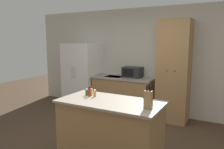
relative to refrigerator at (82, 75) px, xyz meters
name	(u,v)px	position (x,y,z in m)	size (l,w,h in m)	color
wall_back	(156,61)	(1.96, 0.39, 0.44)	(7.20, 0.06, 2.60)	beige
refrigerator	(82,75)	(0.00, 0.00, 0.00)	(0.88, 0.75, 1.73)	white
back_counter	(123,95)	(1.23, 0.06, -0.41)	(1.52, 0.64, 0.90)	#9E7547
pantry_cabinet	(174,71)	(2.46, 0.07, 0.27)	(0.67, 0.60, 2.26)	#9E7547
kitchen_island	(110,131)	(2.05, -2.10, -0.39)	(1.52, 0.78, 0.94)	#9E7547
microwave	(133,72)	(1.42, 0.18, 0.16)	(0.47, 0.33, 0.26)	#232326
knife_block	(148,99)	(2.66, -2.19, 0.20)	(0.10, 0.07, 0.33)	#9E7547
spice_bottle_tall_dark	(92,92)	(1.62, -1.95, 0.12)	(0.04, 0.04, 0.11)	beige
spice_bottle_short_red	(90,92)	(1.64, -2.02, 0.15)	(0.04, 0.04, 0.16)	#B2281E
spice_bottle_amber_oil	(87,92)	(1.57, -2.00, 0.12)	(0.05, 0.05, 0.11)	#337033
spice_bottle_green_herb	(95,93)	(1.72, -2.00, 0.13)	(0.04, 0.04, 0.11)	gold
fire_extinguisher	(66,96)	(-0.58, 0.00, -0.65)	(0.12, 0.12, 0.48)	red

